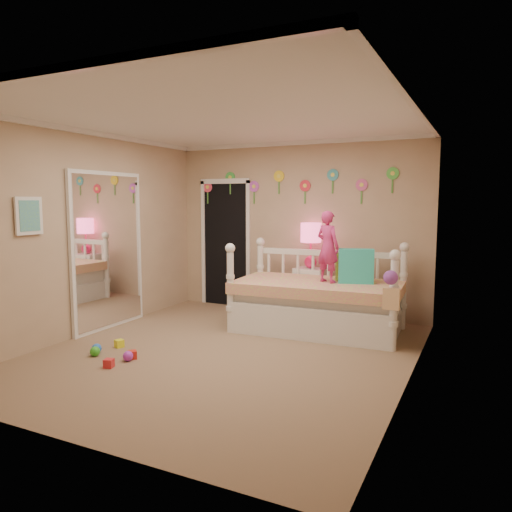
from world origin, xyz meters
The scene contains 18 objects.
floor centered at (0.00, 0.00, 0.00)m, with size 4.00×4.50×0.01m, color #7F684C.
ceiling centered at (0.00, 0.00, 2.60)m, with size 4.00×4.50×0.01m, color white.
back_wall centered at (0.00, 2.25, 1.30)m, with size 4.00×0.01×2.60m, color tan.
left_wall centered at (-2.00, 0.00, 1.30)m, with size 0.01×4.50×2.60m, color tan.
right_wall centered at (2.00, 0.00, 1.30)m, with size 0.01×4.50×2.60m, color tan.
crown_molding centered at (0.00, 0.00, 2.57)m, with size 4.00×4.50×0.06m, color white, non-canonical shape.
daybed centered at (0.63, 1.37, 0.59)m, with size 2.19×1.17×1.19m, color white, non-canonical shape.
pillow_turquoise centered at (1.11, 1.46, 0.88)m, with size 0.44×0.16×0.44m, color #26C19E.
pillow_lime centered at (1.02, 1.58, 0.84)m, with size 0.39×0.14×0.37m, color #A0E345.
child centered at (0.76, 1.36, 1.12)m, with size 0.34×0.22×0.93m, color #D5307C.
nightstand centered at (0.28, 2.07, 0.36)m, with size 0.44×0.33×0.73m, color white.
table_lamp centered at (0.28, 2.07, 1.17)m, with size 0.30×0.30×0.67m.
closet_doorway centered at (-1.25, 2.23, 1.03)m, with size 0.90×0.04×2.07m, color black.
flower_decals centered at (-0.09, 2.24, 1.94)m, with size 3.40×0.02×0.50m, color #B2668C, non-canonical shape.
mirror_closet centered at (-1.96, 0.30, 1.05)m, with size 0.07×1.30×2.10m, color white.
wall_picture centered at (-1.97, -0.90, 1.55)m, with size 0.05×0.34×0.42m, color white.
hanging_bag centered at (1.67, 0.75, 0.72)m, with size 0.20×0.16×0.36m, color beige, non-canonical shape.
toy_scatter centered at (-1.14, -0.52, 0.06)m, with size 0.80×1.30×0.11m, color #996666, non-canonical shape.
Camera 1 is at (2.61, -4.60, 1.71)m, focal length 33.69 mm.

